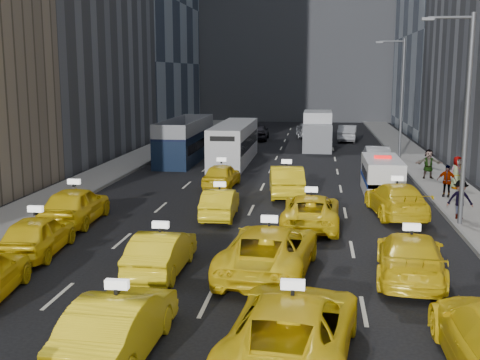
# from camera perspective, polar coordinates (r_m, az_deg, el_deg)

# --- Properties ---
(ground) EXTENTS (160.00, 160.00, 0.00)m
(ground) POSITION_cam_1_polar(r_m,az_deg,el_deg) (16.01, -4.60, -14.22)
(ground) COLOR black
(ground) RESTS_ON ground
(sidewalk_west) EXTENTS (3.00, 90.00, 0.15)m
(sidewalk_west) POSITION_cam_1_polar(r_m,az_deg,el_deg) (42.04, -11.63, 1.08)
(sidewalk_west) COLOR gray
(sidewalk_west) RESTS_ON ground
(sidewalk_east) EXTENTS (3.00, 90.00, 0.15)m
(sidewalk_east) POSITION_cam_1_polar(r_m,az_deg,el_deg) (40.47, 17.78, 0.45)
(sidewalk_east) COLOR gray
(sidewalk_east) RESTS_ON ground
(curb_west) EXTENTS (0.15, 90.00, 0.18)m
(curb_west) POSITION_cam_1_polar(r_m,az_deg,el_deg) (41.59, -9.74, 1.07)
(curb_west) COLOR slate
(curb_west) RESTS_ON ground
(curb_east) EXTENTS (0.15, 90.00, 0.18)m
(curb_east) POSITION_cam_1_polar(r_m,az_deg,el_deg) (40.23, 15.75, 0.52)
(curb_east) COLOR slate
(curb_east) RESTS_ON ground
(streetlight_near) EXTENTS (2.15, 0.22, 9.00)m
(streetlight_near) POSITION_cam_1_polar(r_m,az_deg,el_deg) (27.00, 20.48, 6.00)
(streetlight_near) COLOR #595B60
(streetlight_near) RESTS_ON ground
(streetlight_far) EXTENTS (2.15, 0.22, 9.00)m
(streetlight_far) POSITION_cam_1_polar(r_m,az_deg,el_deg) (46.68, 14.97, 7.82)
(streetlight_far) COLOR #595B60
(streetlight_far) RESTS_ON ground
(taxi_5) EXTENTS (1.79, 4.75, 1.55)m
(taxi_5) POSITION_cam_1_polar(r_m,az_deg,el_deg) (14.77, -11.45, -13.28)
(taxi_5) COLOR yellow
(taxi_5) RESTS_ON ground
(taxi_6) EXTENTS (3.40, 6.25, 1.66)m
(taxi_6) POSITION_cam_1_polar(r_m,az_deg,el_deg) (14.22, 4.96, -13.82)
(taxi_6) COLOR yellow
(taxi_6) RESTS_ON ground
(taxi_8) EXTENTS (2.12, 4.52, 1.49)m
(taxi_8) POSITION_cam_1_polar(r_m,az_deg,el_deg) (23.25, -18.69, -4.94)
(taxi_8) COLOR yellow
(taxi_8) RESTS_ON ground
(taxi_9) EXTENTS (1.55, 4.33, 1.42)m
(taxi_9) POSITION_cam_1_polar(r_m,az_deg,el_deg) (20.30, -7.48, -6.77)
(taxi_9) COLOR yellow
(taxi_9) RESTS_ON ground
(taxi_10) EXTENTS (3.30, 6.19, 1.66)m
(taxi_10) POSITION_cam_1_polar(r_m,az_deg,el_deg) (19.96, 2.78, -6.63)
(taxi_10) COLOR yellow
(taxi_10) RESTS_ON ground
(taxi_11) EXTENTS (2.63, 5.38, 1.51)m
(taxi_11) POSITION_cam_1_polar(r_m,az_deg,el_deg) (20.29, 15.84, -6.97)
(taxi_11) COLOR yellow
(taxi_11) RESTS_ON ground
(taxi_12) EXTENTS (2.19, 4.98, 1.67)m
(taxi_12) POSITION_cam_1_polar(r_m,az_deg,el_deg) (27.40, -15.36, -2.31)
(taxi_12) COLOR yellow
(taxi_12) RESTS_ON ground
(taxi_13) EXTENTS (1.57, 4.11, 1.34)m
(taxi_13) POSITION_cam_1_polar(r_m,az_deg,el_deg) (27.60, -1.92, -2.21)
(taxi_13) COLOR yellow
(taxi_13) RESTS_ON ground
(taxi_14) EXTENTS (2.49, 5.22, 1.44)m
(taxi_14) POSITION_cam_1_polar(r_m,az_deg,el_deg) (26.04, 6.74, -2.92)
(taxi_14) COLOR yellow
(taxi_14) RESTS_ON ground
(taxi_15) EXTENTS (2.75, 5.53, 1.54)m
(taxi_15) POSITION_cam_1_polar(r_m,az_deg,el_deg) (28.84, 14.60, -1.79)
(taxi_15) COLOR yellow
(taxi_15) RESTS_ON ground
(taxi_16) EXTENTS (1.91, 4.24, 1.42)m
(taxi_16) POSITION_cam_1_polar(r_m,az_deg,el_deg) (34.74, -1.76, 0.45)
(taxi_16) COLOR yellow
(taxi_16) RESTS_ON ground
(taxi_17) EXTENTS (2.23, 5.11, 1.63)m
(taxi_17) POSITION_cam_1_polar(r_m,az_deg,el_deg) (32.58, 4.42, -0.04)
(taxi_17) COLOR yellow
(taxi_17) RESTS_ON ground
(nypd_van) EXTENTS (2.16, 5.06, 2.14)m
(nypd_van) POSITION_cam_1_polar(r_m,az_deg,el_deg) (33.61, 13.30, 0.28)
(nypd_van) COLOR white
(nypd_van) RESTS_ON ground
(double_decker) EXTENTS (2.97, 10.70, 3.08)m
(double_decker) POSITION_cam_1_polar(r_m,az_deg,el_deg) (45.46, -5.21, 3.77)
(double_decker) COLOR black
(double_decker) RESTS_ON ground
(city_bus) EXTENTS (2.53, 11.19, 2.88)m
(city_bus) POSITION_cam_1_polar(r_m,az_deg,el_deg) (44.21, -0.56, 3.50)
(city_bus) COLOR silver
(city_bus) RESTS_ON ground
(box_truck) EXTENTS (2.99, 7.15, 3.19)m
(box_truck) POSITION_cam_1_polar(r_m,az_deg,el_deg) (52.59, 7.35, 4.65)
(box_truck) COLOR silver
(box_truck) RESTS_ON ground
(misc_car_0) EXTENTS (1.62, 4.62, 1.52)m
(misc_car_0) POSITION_cam_1_polar(r_m,az_deg,el_deg) (43.19, 12.81, 2.20)
(misc_car_0) COLOR #9C9EA3
(misc_car_0) RESTS_ON ground
(misc_car_1) EXTENTS (2.60, 5.31, 1.45)m
(misc_car_1) POSITION_cam_1_polar(r_m,az_deg,el_deg) (56.13, -2.25, 4.22)
(misc_car_1) COLOR black
(misc_car_1) RESTS_ON ground
(misc_car_2) EXTENTS (2.59, 5.58, 1.58)m
(misc_car_2) POSITION_cam_1_polar(r_m,az_deg,el_deg) (61.63, 6.43, 4.76)
(misc_car_2) COLOR slate
(misc_car_2) RESTS_ON ground
(misc_car_3) EXTENTS (2.05, 4.87, 1.64)m
(misc_car_3) POSITION_cam_1_polar(r_m,az_deg,el_deg) (58.89, 1.74, 4.60)
(misc_car_3) COLOR black
(misc_car_3) RESTS_ON ground
(misc_car_4) EXTENTS (2.13, 4.95, 1.58)m
(misc_car_4) POSITION_cam_1_polar(r_m,az_deg,el_deg) (58.67, 10.15, 4.39)
(misc_car_4) COLOR #929398
(misc_car_4) RESTS_ON ground
(pedestrian_2) EXTENTS (1.16, 0.56, 1.74)m
(pedestrian_2) POSITION_cam_1_polar(r_m,az_deg,el_deg) (28.43, 20.15, -1.75)
(pedestrian_2) COLOR gray
(pedestrian_2) RESTS_ON sidewalk_east
(pedestrian_3) EXTENTS (1.08, 0.78, 1.68)m
(pedestrian_3) POSITION_cam_1_polar(r_m,az_deg,el_deg) (33.22, 19.01, -0.07)
(pedestrian_3) COLOR gray
(pedestrian_3) RESTS_ON sidewalk_east
(pedestrian_4) EXTENTS (1.01, 0.78, 1.82)m
(pedestrian_4) POSITION_cam_1_polar(r_m,az_deg,el_deg) (35.75, 19.89, 0.68)
(pedestrian_4) COLOR gray
(pedestrian_4) RESTS_ON sidewalk_east
(pedestrian_5) EXTENTS (1.69, 0.56, 1.79)m
(pedestrian_5) POSITION_cam_1_polar(r_m,az_deg,el_deg) (38.60, 17.44, 1.47)
(pedestrian_5) COLOR gray
(pedestrian_5) RESTS_ON sidewalk_east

